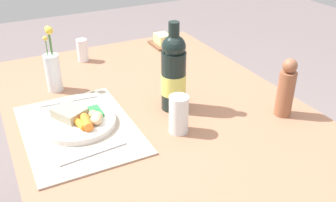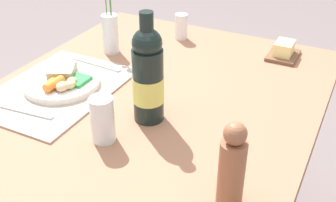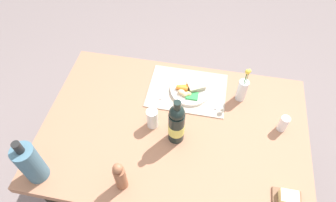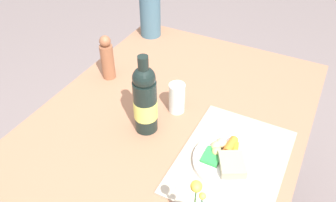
% 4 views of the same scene
% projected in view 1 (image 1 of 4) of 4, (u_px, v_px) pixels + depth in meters
% --- Properties ---
extents(dining_table, '(1.42, 0.96, 0.77)m').
position_uv_depth(dining_table, '(162.00, 139.00, 1.32)').
color(dining_table, '#9C684D').
rests_on(dining_table, ground_plane).
extents(placemat, '(0.45, 0.33, 0.01)m').
position_uv_depth(placemat, '(79.00, 129.00, 1.18)').
color(placemat, '#AE9E8B').
rests_on(placemat, dining_table).
extents(dinner_plate, '(0.23, 0.23, 0.05)m').
position_uv_depth(dinner_plate, '(79.00, 120.00, 1.19)').
color(dinner_plate, white).
rests_on(dinner_plate, placemat).
extents(fork, '(0.03, 0.19, 0.00)m').
position_uv_depth(fork, '(69.00, 101.00, 1.33)').
color(fork, silver).
rests_on(fork, placemat).
extents(knife, '(0.03, 0.20, 0.00)m').
position_uv_depth(knife, '(93.00, 153.00, 1.07)').
color(knife, silver).
rests_on(knife, placemat).
extents(flower_vase, '(0.06, 0.06, 0.24)m').
position_uv_depth(flower_vase, '(53.00, 70.00, 1.39)').
color(flower_vase, silver).
rests_on(flower_vase, dining_table).
extents(wine_bottle, '(0.08, 0.08, 0.30)m').
position_uv_depth(wine_bottle, '(174.00, 73.00, 1.25)').
color(wine_bottle, black).
rests_on(wine_bottle, dining_table).
extents(water_tumbler, '(0.06, 0.06, 0.12)m').
position_uv_depth(water_tumbler, '(179.00, 116.00, 1.15)').
color(water_tumbler, silver).
rests_on(water_tumbler, dining_table).
extents(pepper_mill, '(0.05, 0.05, 0.20)m').
position_uv_depth(pepper_mill, '(286.00, 89.00, 1.22)').
color(pepper_mill, '#91583C').
rests_on(pepper_mill, dining_table).
extents(butter_dish, '(0.13, 0.10, 0.06)m').
position_uv_depth(butter_dish, '(163.00, 41.00, 1.82)').
color(butter_dish, brown).
rests_on(butter_dish, dining_table).
extents(salt_shaker, '(0.05, 0.05, 0.10)m').
position_uv_depth(salt_shaker, '(82.00, 50.00, 1.65)').
color(salt_shaker, white).
rests_on(salt_shaker, dining_table).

